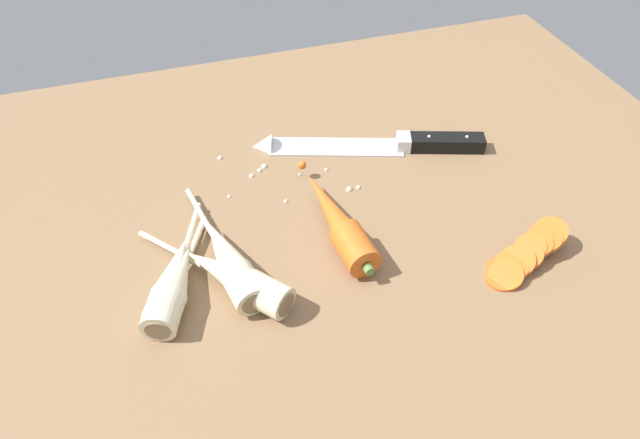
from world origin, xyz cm
name	(u,v)px	position (x,y,z in cm)	size (l,w,h in cm)	color
ground_plane	(315,228)	(0.00, 0.00, -2.00)	(120.00, 90.00, 4.00)	brown
chefs_knife	(365,144)	(11.61, 12.26, 0.65)	(33.95, 14.34, 4.18)	silver
whole_carrot	(338,221)	(1.86, -3.60, 2.10)	(5.62, 22.08, 4.20)	#D6601E
parsnip_front	(173,282)	(-19.33, -7.11, 1.98)	(9.67, 20.28, 4.00)	beige
parsnip_mid_left	(175,284)	(-19.16, -7.50, 1.98)	(9.52, 16.38, 4.00)	beige
parsnip_mid_right	(229,260)	(-12.50, -5.79, 1.98)	(6.47, 22.76, 4.00)	beige
parsnip_back	(234,278)	(-12.50, -8.65, 1.98)	(16.11, 18.76, 4.00)	beige
carrot_slice_stack	(525,255)	(21.79, -15.34, 1.33)	(12.40, 7.45, 4.34)	#D6601E
carrot_slice_stray_near	(505,269)	(18.96, -15.85, 0.36)	(4.29, 4.29, 0.70)	#D6601E
mince_crumbs	(290,172)	(-0.71, 9.74, 0.37)	(18.26, 13.29, 0.88)	beige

